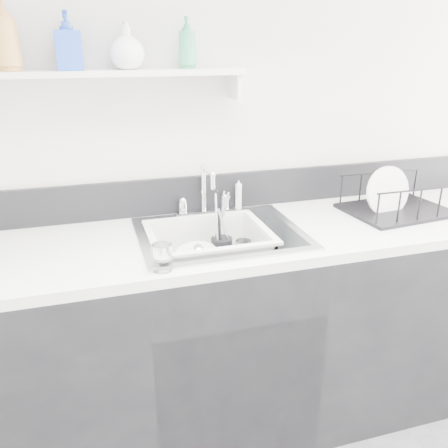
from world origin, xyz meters
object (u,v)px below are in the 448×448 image
object	(u,v)px
counter_run	(221,333)
wash_tub	(209,251)
dish_rack	(398,195)
sink	(220,255)

from	to	relation	value
counter_run	wash_tub	world-z (taller)	wash_tub
counter_run	dish_rack	distance (m)	0.99
wash_tub	dish_rack	bearing A→B (deg)	0.90
counter_run	dish_rack	xyz separation A→B (m)	(0.83, 0.03, 0.54)
wash_tub	dish_rack	world-z (taller)	dish_rack
sink	wash_tub	size ratio (longest dim) A/B	1.34
counter_run	sink	size ratio (longest dim) A/B	5.00
counter_run	wash_tub	size ratio (longest dim) A/B	6.69
sink	dish_rack	distance (m)	0.84
dish_rack	wash_tub	bearing A→B (deg)	175.11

